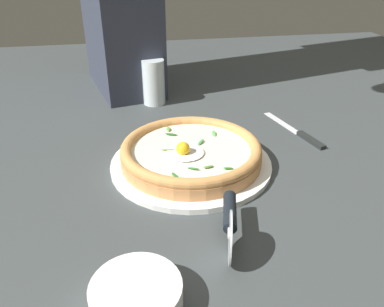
{
  "coord_description": "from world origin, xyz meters",
  "views": [
    {
      "loc": [
        0.71,
        -0.13,
        0.43
      ],
      "look_at": [
        0.0,
        0.0,
        0.03
      ],
      "focal_mm": 35.89,
      "sensor_mm": 36.0,
      "label": 1
    }
  ],
  "objects_px": {
    "pizza": "(192,153)",
    "side_bowl": "(136,296)",
    "table_knife": "(301,134)",
    "pizza_cutter": "(230,220)",
    "drinking_glass": "(154,85)"
  },
  "relations": [
    {
      "from": "pizza_cutter",
      "to": "drinking_glass",
      "type": "bearing_deg",
      "value": -174.38
    },
    {
      "from": "pizza_cutter",
      "to": "pizza",
      "type": "bearing_deg",
      "value": -175.81
    },
    {
      "from": "side_bowl",
      "to": "table_knife",
      "type": "distance_m",
      "value": 0.62
    },
    {
      "from": "pizza",
      "to": "drinking_glass",
      "type": "xyz_separation_m",
      "value": [
        -0.39,
        -0.04,
        0.02
      ]
    },
    {
      "from": "table_knife",
      "to": "pizza_cutter",
      "type": "bearing_deg",
      "value": -39.57
    },
    {
      "from": "table_knife",
      "to": "drinking_glass",
      "type": "height_order",
      "value": "drinking_glass"
    },
    {
      "from": "side_bowl",
      "to": "pizza_cutter",
      "type": "height_order",
      "value": "pizza_cutter"
    },
    {
      "from": "pizza_cutter",
      "to": "side_bowl",
      "type": "bearing_deg",
      "value": -56.05
    },
    {
      "from": "drinking_glass",
      "to": "side_bowl",
      "type": "bearing_deg",
      "value": -7.32
    },
    {
      "from": "pizza",
      "to": "side_bowl",
      "type": "distance_m",
      "value": 0.37
    },
    {
      "from": "side_bowl",
      "to": "pizza_cutter",
      "type": "relative_size",
      "value": 0.83
    },
    {
      "from": "pizza",
      "to": "side_bowl",
      "type": "xyz_separation_m",
      "value": [
        0.35,
        -0.14,
        -0.01
      ]
    },
    {
      "from": "pizza_cutter",
      "to": "table_knife",
      "type": "height_order",
      "value": "pizza_cutter"
    },
    {
      "from": "side_bowl",
      "to": "pizza",
      "type": "bearing_deg",
      "value": 158.27
    },
    {
      "from": "pizza",
      "to": "table_knife",
      "type": "xyz_separation_m",
      "value": [
        -0.1,
        0.3,
        -0.03
      ]
    }
  ]
}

